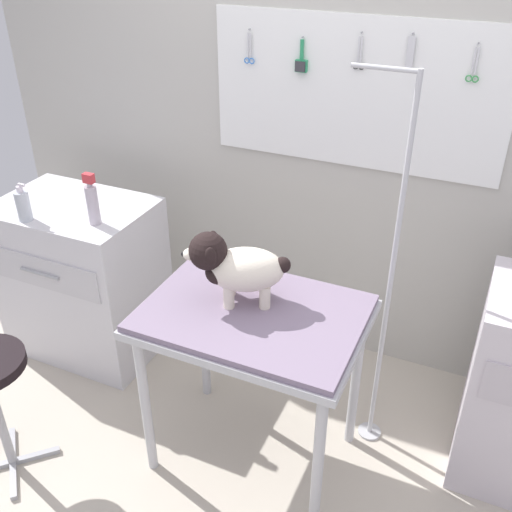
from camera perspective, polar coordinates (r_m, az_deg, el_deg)
name	(u,v)px	position (r m, az deg, el deg)	size (l,w,h in m)	color
ground	(226,507)	(2.75, -2.96, -23.33)	(4.40, 4.00, 0.04)	#B7AC9C
rear_wall_panel	(335,152)	(2.99, 7.77, 10.07)	(4.00, 0.11, 2.30)	#B3B0A7
grooming_table	(253,328)	(2.39, -0.28, -7.08)	(0.90, 0.64, 0.83)	#B7B7BC
grooming_arm	(387,295)	(2.50, 12.65, -3.71)	(0.30, 0.11, 1.74)	#B7B7BC
dog	(235,266)	(2.30, -2.07, -0.99)	(0.42, 0.30, 0.31)	silver
counter_left	(83,278)	(3.37, -16.53, -2.04)	(0.80, 0.58, 0.89)	silver
conditioner_bottle	(23,205)	(3.04, -21.81, 4.62)	(0.07, 0.07, 0.20)	#AFB5C0
spray_bottle_tall	(92,202)	(2.88, -15.71, 5.08)	(0.06, 0.06, 0.26)	#B4A9B6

